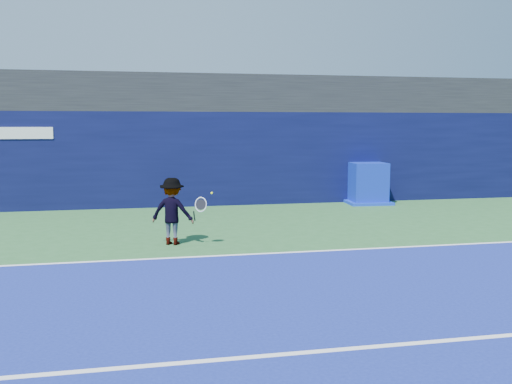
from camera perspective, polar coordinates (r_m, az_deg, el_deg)
ground at (r=8.72m, az=4.15°, el=-10.60°), size 80.00×80.00×0.00m
baseline at (r=11.53m, az=0.03°, el=-6.22°), size 24.00×0.10×0.01m
service_line at (r=6.93m, az=8.85°, el=-15.28°), size 24.00×0.10×0.01m
stadium_band at (r=19.66m, az=-5.12°, el=9.66°), size 36.00×3.00×1.20m
back_wall_assembly at (r=18.67m, az=-4.70°, el=3.37°), size 36.00×1.03×3.00m
equipment_cart at (r=19.24m, az=11.06°, el=0.72°), size 1.49×1.49×1.35m
tennis_player at (r=12.50m, az=-8.36°, el=-1.91°), size 1.26×0.86×1.46m
tennis_ball at (r=14.34m, az=-4.45°, el=-0.10°), size 0.06×0.06×0.06m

